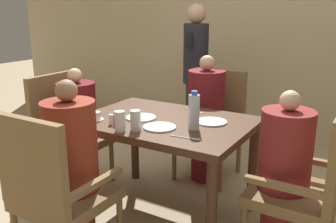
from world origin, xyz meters
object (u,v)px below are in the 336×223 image
at_px(chair_right_side, 308,182).
at_px(teacup_with_saucer, 96,117).
at_px(plate_main_left, 211,122).
at_px(chair_far_side, 212,121).
at_px(diner_in_far_chair, 206,118).
at_px(chair_near_corner, 54,188).
at_px(diner_in_near_chair, 72,168).
at_px(glass_tall_near, 135,121).
at_px(diner_in_left_chair, 78,128).
at_px(standing_host, 195,73).
at_px(diner_in_right_chair, 284,172).
at_px(plate_main_right, 160,127).
at_px(glass_tall_mid, 120,121).
at_px(chair_left_side, 66,128).
at_px(water_bottle, 194,112).
at_px(plate_dessert_center, 141,118).

distance_m(chair_right_side, teacup_with_saucer, 1.47).
bearing_deg(plate_main_left, chair_far_side, 113.26).
bearing_deg(diner_in_far_chair, chair_near_corner, -99.05).
bearing_deg(diner_in_near_chair, plate_main_left, 54.83).
xyz_separation_m(chair_near_corner, glass_tall_near, (0.21, 0.53, 0.30)).
xyz_separation_m(diner_in_left_chair, standing_host, (0.41, 1.38, 0.30)).
relative_size(chair_far_side, diner_in_right_chair, 0.92).
height_order(standing_host, glass_tall_near, standing_host).
xyz_separation_m(standing_host, plate_main_right, (0.53, -1.56, -0.09)).
bearing_deg(chair_far_side, glass_tall_mid, -95.27).
bearing_deg(chair_left_side, diner_in_right_chair, 0.00).
relative_size(chair_left_side, teacup_with_saucer, 8.68).
bearing_deg(diner_in_near_chair, diner_in_right_chair, 31.95).
height_order(diner_in_far_chair, plate_main_right, diner_in_far_chair).
xyz_separation_m(plate_main_left, water_bottle, (-0.04, -0.20, 0.12)).
bearing_deg(plate_main_left, diner_in_far_chair, 118.36).
relative_size(diner_in_right_chair, teacup_with_saucer, 9.46).
xyz_separation_m(chair_left_side, teacup_with_saucer, (0.60, -0.26, 0.26)).
bearing_deg(plate_main_right, chair_right_side, 11.06).
distance_m(chair_near_corner, diner_in_near_chair, 0.16).
distance_m(diner_in_right_chair, plate_main_right, 0.84).
relative_size(chair_far_side, standing_host, 0.62).
bearing_deg(plate_main_right, glass_tall_near, -130.75).
relative_size(diner_in_left_chair, standing_host, 0.67).
relative_size(diner_in_left_chair, glass_tall_near, 7.66).
distance_m(diner_in_left_chair, teacup_with_saucer, 0.57).
relative_size(standing_host, plate_main_right, 7.09).
height_order(chair_far_side, glass_tall_mid, chair_far_side).
bearing_deg(diner_in_right_chair, water_bottle, -170.90).
distance_m(diner_in_right_chair, diner_in_near_chair, 1.30).
bearing_deg(chair_right_side, glass_tall_near, -163.60).
bearing_deg(chair_left_side, diner_in_far_chair, 34.28).
bearing_deg(diner_in_right_chair, diner_in_near_chair, -148.05).
height_order(chair_left_side, standing_host, standing_host).
distance_m(chair_left_side, glass_tall_near, 1.07).
height_order(chair_left_side, plate_main_right, chair_left_side).
bearing_deg(water_bottle, chair_right_side, 7.26).
distance_m(diner_in_near_chair, standing_host, 2.09).
height_order(diner_in_right_chair, chair_near_corner, diner_in_right_chair).
xyz_separation_m(chair_right_side, water_bottle, (-0.73, -0.09, 0.36)).
bearing_deg(chair_left_side, glass_tall_mid, -22.64).
relative_size(chair_right_side, plate_dessert_center, 4.40).
xyz_separation_m(chair_left_side, glass_tall_mid, (0.90, -0.38, 0.30)).
bearing_deg(water_bottle, diner_in_far_chair, 109.69).
distance_m(chair_left_side, diner_in_right_chair, 1.87).
xyz_separation_m(diner_in_near_chair, plate_main_left, (0.56, 0.79, 0.17)).
xyz_separation_m(diner_in_left_chair, plate_main_left, (1.18, 0.10, 0.21)).
bearing_deg(chair_right_side, standing_host, 136.76).
relative_size(chair_left_side, standing_host, 0.62).
distance_m(standing_host, glass_tall_mid, 1.79).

